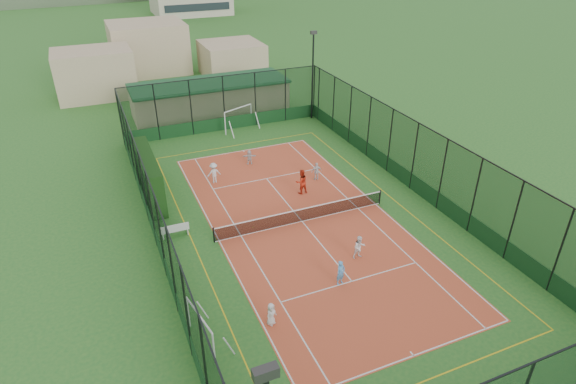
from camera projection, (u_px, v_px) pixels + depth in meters
name	position (u px, v px, depth m)	size (l,w,h in m)	color
ground	(302.00, 222.00, 30.81)	(300.00, 300.00, 0.00)	#236627
court_slab	(302.00, 221.00, 30.80)	(11.17, 23.97, 0.01)	#C3512B
tennis_net	(302.00, 215.00, 30.55)	(11.67, 0.12, 1.06)	black
perimeter_fence	(303.00, 187.00, 29.58)	(18.12, 34.12, 5.00)	black
floodlight_ne	(313.00, 76.00, 45.02)	(0.60, 0.26, 8.25)	black
clubhouse	(210.00, 97.00, 47.66)	(15.20, 7.20, 3.15)	tan
hedge_left	(149.00, 176.00, 33.04)	(1.05, 7.02, 3.07)	black
white_bench	(175.00, 230.00, 29.15)	(1.70, 0.47, 0.95)	white
futsal_goal_near	(200.00, 329.00, 21.45)	(0.81, 2.78, 1.79)	white
futsal_goal_far	(238.00, 119.00, 43.81)	(3.27, 0.95, 2.11)	white
child_near_left	(271.00, 314.00, 22.68)	(0.59, 0.39, 1.22)	white
child_near_mid	(341.00, 273.00, 25.19)	(0.52, 0.34, 1.42)	#54A9EF
child_near_right	(359.00, 247.00, 27.15)	(0.70, 0.54, 1.44)	white
child_far_left	(214.00, 173.00, 35.04)	(1.01, 0.58, 1.56)	silver
child_far_right	(317.00, 171.00, 35.46)	(0.81, 0.34, 1.38)	silver
child_far_back	(249.00, 157.00, 37.84)	(1.08, 0.35, 1.17)	silver
coach	(301.00, 182.00, 33.61)	(0.87, 0.68, 1.80)	red
tennis_balls	(278.00, 216.00, 31.31)	(4.80, 1.11, 0.07)	#CCE033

